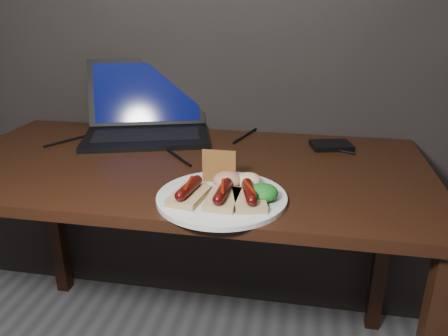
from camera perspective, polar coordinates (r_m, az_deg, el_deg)
desk at (r=1.31m, az=-5.08°, el=-2.93°), size 1.40×0.70×0.75m
laptop at (r=1.54m, az=-10.06°, el=6.24°), size 0.49×0.43×0.25m
hard_drive at (r=1.44m, az=13.82°, el=2.89°), size 0.14×0.12×0.02m
desk_cables at (r=1.43m, az=-3.35°, el=3.24°), size 0.98×0.44×0.01m
plate at (r=1.04m, az=-0.30°, el=-3.88°), size 0.39×0.39×0.01m
bread_sausage_left at (r=1.02m, az=-4.60°, el=-3.18°), size 0.09×0.13×0.04m
bread_sausage_center at (r=1.00m, az=-0.17°, el=-3.62°), size 0.07×0.12×0.04m
bread_sausage_right at (r=1.00m, az=3.30°, el=-3.69°), size 0.10×0.13×0.04m
crispbread at (r=1.09m, az=-0.65°, el=0.22°), size 0.09×0.01×0.08m
salad_greens at (r=1.01m, az=5.13°, el=-3.20°), size 0.07×0.07×0.04m
salsa_mound at (r=1.07m, az=0.46°, el=-1.61°), size 0.07×0.07×0.04m
coleslaw_mound at (r=1.08m, az=3.19°, el=-1.61°), size 0.06×0.06×0.04m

